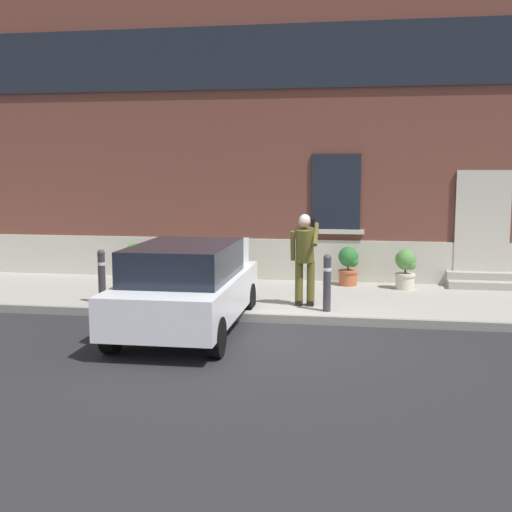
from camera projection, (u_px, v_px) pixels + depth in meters
name	position (u px, v px, depth m)	size (l,w,h in m)	color
ground_plane	(286.00, 337.00, 10.71)	(80.00, 80.00, 0.00)	#232326
sidewalk	(303.00, 299.00, 13.43)	(24.00, 3.60, 0.15)	#99968E
curb_edge	(293.00, 319.00, 11.61)	(24.00, 0.12, 0.15)	gray
building_facade	(314.00, 125.00, 15.38)	(24.00, 1.52, 7.50)	brown
entrance_stoop	(482.00, 281.00, 14.29)	(1.46, 0.64, 0.32)	#9E998E
hatchback_car_white	(187.00, 286.00, 10.89)	(1.82, 4.08, 1.50)	white
bollard_near_person	(327.00, 281.00, 11.84)	(0.15, 0.15, 1.04)	#333338
bollard_far_left	(102.00, 274.00, 12.54)	(0.15, 0.15, 1.04)	#333338
person_on_phone	(305.00, 254.00, 12.21)	(0.51, 0.51, 1.74)	#514C1E
planter_charcoal	(135.00, 260.00, 15.21)	(0.44, 0.44, 0.86)	#2D2D30
planter_olive	(238.00, 264.00, 14.65)	(0.44, 0.44, 0.86)	#606B38
planter_terracotta	(349.00, 265.00, 14.49)	(0.44, 0.44, 0.86)	#B25B38
planter_cream	(406.00, 268.00, 14.03)	(0.44, 0.44, 0.86)	beige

